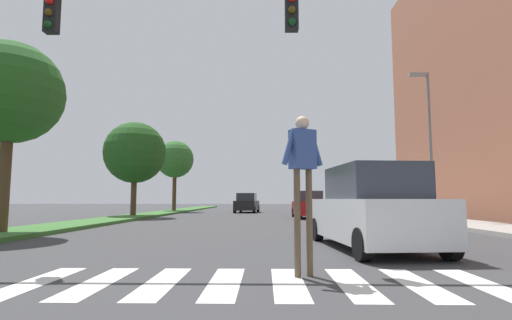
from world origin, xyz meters
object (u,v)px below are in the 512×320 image
(sedan_midblock, at_px, (309,206))
(pedestrian_performer, at_px, (303,168))
(tree_far, at_px, (135,153))
(tree_distant, at_px, (175,160))
(traffic_light_gantry, at_px, (50,47))
(sedan_distant, at_px, (247,203))
(street_lamp_right, at_px, (428,131))
(suv_crossing, at_px, (371,210))
(tree_mid, at_px, (10,93))

(sedan_midblock, bearing_deg, pedestrian_performer, -96.79)
(tree_far, bearing_deg, sedan_midblock, -2.69)
(tree_far, height_order, tree_distant, tree_distant)
(tree_far, xyz_separation_m, tree_distant, (0.09, 10.97, 0.68))
(tree_distant, relative_size, traffic_light_gantry, 0.69)
(tree_far, relative_size, sedan_distant, 1.30)
(street_lamp_right, distance_m, sedan_midblock, 8.32)
(street_lamp_right, relative_size, suv_crossing, 1.58)
(suv_crossing, bearing_deg, tree_distant, 112.40)
(pedestrian_performer, bearing_deg, tree_mid, 145.26)
(tree_distant, xyz_separation_m, traffic_light_gantry, (3.85, -28.13, -0.50))
(tree_mid, distance_m, tree_distant, 23.65)
(tree_mid, distance_m, tree_far, 12.69)
(tree_mid, bearing_deg, street_lamp_right, 23.38)
(tree_distant, relative_size, street_lamp_right, 0.87)
(tree_mid, relative_size, street_lamp_right, 0.83)
(traffic_light_gantry, xyz_separation_m, sedan_distant, (2.99, 26.85, -3.59))
(traffic_light_gantry, height_order, sedan_midblock, traffic_light_gantry)
(tree_distant, height_order, suv_crossing, tree_distant)
(tree_distant, distance_m, traffic_light_gantry, 28.39)
(traffic_light_gantry, distance_m, pedestrian_performer, 6.08)
(pedestrian_performer, height_order, suv_crossing, pedestrian_performer)
(tree_distant, bearing_deg, sedan_midblock, -45.82)
(traffic_light_gantry, xyz_separation_m, sedan_midblock, (7.33, 16.63, -3.60))
(tree_mid, bearing_deg, sedan_distant, 73.01)
(tree_distant, xyz_separation_m, pedestrian_performer, (8.99, -29.89, -3.22))
(tree_mid, distance_m, suv_crossing, 11.93)
(tree_mid, xyz_separation_m, tree_far, (-0.08, 12.68, -0.46))
(suv_crossing, xyz_separation_m, sedan_distant, (-4.12, 25.27, -0.14))
(tree_far, relative_size, pedestrian_performer, 2.44)
(traffic_light_gantry, relative_size, sedan_midblock, 2.29)
(tree_distant, bearing_deg, traffic_light_gantry, -82.22)
(sedan_distant, bearing_deg, suv_crossing, -80.75)
(pedestrian_performer, bearing_deg, traffic_light_gantry, 161.13)
(tree_distant, bearing_deg, sedan_distant, -10.61)
(sedan_midblock, bearing_deg, traffic_light_gantry, -113.79)
(street_lamp_right, bearing_deg, sedan_distant, 123.02)
(street_lamp_right, xyz_separation_m, pedestrian_performer, (-7.70, -13.45, -2.93))
(suv_crossing, relative_size, sedan_distant, 1.02)
(tree_mid, bearing_deg, traffic_light_gantry, -49.32)
(traffic_light_gantry, relative_size, pedestrian_performer, 3.78)
(suv_crossing, distance_m, sedan_distant, 25.61)
(tree_distant, height_order, sedan_midblock, tree_distant)
(traffic_light_gantry, bearing_deg, street_lamp_right, 42.32)
(street_lamp_right, height_order, sedan_midblock, street_lamp_right)
(traffic_light_gantry, height_order, suv_crossing, traffic_light_gantry)
(tree_distant, bearing_deg, street_lamp_right, -44.57)
(street_lamp_right, xyz_separation_m, suv_crossing, (-5.74, -10.12, -3.66))
(suv_crossing, height_order, sedan_distant, suv_crossing)
(tree_mid, distance_m, sedan_distant, 23.71)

